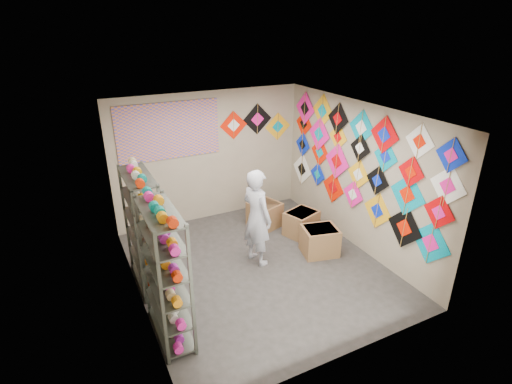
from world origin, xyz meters
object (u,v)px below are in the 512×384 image
shelf_rack_front (166,275)px  carton_b (301,223)px  shopkeeper (257,217)px  carton_c (265,214)px  shelf_rack_back (144,231)px  carton_a (320,241)px

shelf_rack_front → carton_b: size_ratio=3.15×
shopkeeper → carton_c: 1.47m
shopkeeper → shelf_rack_front: bearing=104.7°
carton_c → shelf_rack_back: bearing=-179.8°
carton_a → carton_c: 1.46m
shelf_rack_back → carton_a: (2.99, -0.53, -0.69)m
shelf_rack_front → shelf_rack_back: size_ratio=1.00×
shopkeeper → carton_c: bearing=-49.0°
carton_a → carton_b: 0.75m
shelf_rack_front → carton_b: shelf_rack_front is taller
shopkeeper → carton_c: size_ratio=2.95×
carton_b → shopkeeper: bearing=-178.5°
shopkeeper → carton_a: (1.14, -0.29, -0.61)m
shelf_rack_back → carton_b: 3.16m
shelf_rack_front → carton_b: 3.50m
carton_a → carton_c: carton_a is taller
shelf_rack_back → shopkeeper: shelf_rack_back is taller
shelf_rack_back → carton_a: 3.12m
shelf_rack_front → carton_b: bearing=26.4°
carton_a → shelf_rack_front: bearing=-152.1°
shelf_rack_back → carton_b: bearing=4.1°
shelf_rack_back → shopkeeper: 1.87m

